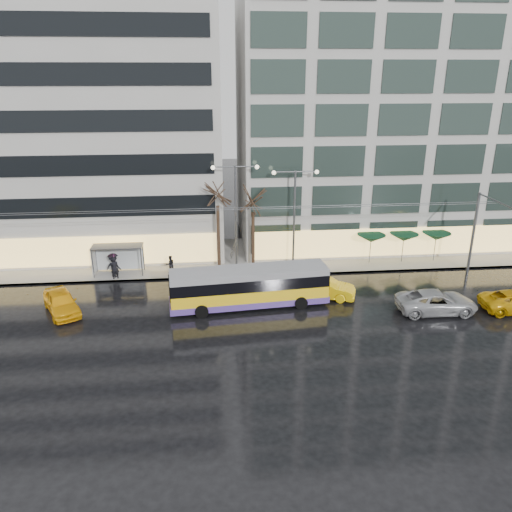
{
  "coord_description": "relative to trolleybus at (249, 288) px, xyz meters",
  "views": [
    {
      "loc": [
        -0.15,
        -29.8,
        16.35
      ],
      "look_at": [
        3.16,
        5.0,
        3.38
      ],
      "focal_mm": 35.0,
      "sensor_mm": 36.0,
      "label": 1
    }
  ],
  "objects": [
    {
      "name": "catenary",
      "position": [
        -1.52,
        4.46,
        2.8
      ],
      "size": [
        42.24,
        5.12,
        7.0
      ],
      "color": "#595B60",
      "rests_on": "ground"
    },
    {
      "name": "street_lamp_far",
      "position": [
        4.48,
        7.33,
        4.27
      ],
      "size": [
        3.96,
        0.36,
        8.53
      ],
      "color": "#595B60",
      "rests_on": "sidewalk"
    },
    {
      "name": "taxi_b",
      "position": [
        5.78,
        1.02,
        -0.65
      ],
      "size": [
        5.13,
        3.23,
        1.6
      ],
      "primitive_type": "imported",
      "rotation": [
        0.0,
        0.0,
        1.23
      ],
      "color": "yellow",
      "rests_on": "ground"
    },
    {
      "name": "tree_a",
      "position": [
        -2.02,
        7.53,
        5.64
      ],
      "size": [
        3.2,
        3.2,
        8.4
      ],
      "color": "black",
      "rests_on": "sidewalk"
    },
    {
      "name": "sedan_silver",
      "position": [
        13.34,
        -2.21,
        -0.66
      ],
      "size": [
        5.79,
        2.81,
        1.59
      ],
      "primitive_type": "imported",
      "rotation": [
        0.0,
        0.0,
        1.54
      ],
      "color": "#A0A1A5",
      "rests_on": "ground"
    },
    {
      "name": "sidewalk",
      "position": [
        -0.52,
        10.53,
        -1.37
      ],
      "size": [
        80.0,
        10.0,
        0.15
      ],
      "primitive_type": "cube",
      "color": "gray",
      "rests_on": "ground"
    },
    {
      "name": "pedestrian_b",
      "position": [
        -6.2,
        6.76,
        -0.52
      ],
      "size": [
        0.91,
        0.8,
        1.55
      ],
      "color": "black",
      "rests_on": "sidewalk"
    },
    {
      "name": "trolleybus",
      "position": [
        0.0,
        0.0,
        0.0
      ],
      "size": [
        11.71,
        4.79,
        5.35
      ],
      "color": "yellow",
      "rests_on": "ground"
    },
    {
      "name": "taxi_a",
      "position": [
        -13.52,
        0.26,
        -0.64
      ],
      "size": [
        3.86,
        5.12,
        1.62
      ],
      "primitive_type": "imported",
      "rotation": [
        0.0,
        0.0,
        0.47
      ],
      "color": "#FBB10D",
      "rests_on": "ground"
    },
    {
      "name": "parasol_b",
      "position": [
        14.48,
        7.53,
        1.0
      ],
      "size": [
        2.5,
        2.5,
        2.65
      ],
      "color": "#595B60",
      "rests_on": "sidewalk"
    },
    {
      "name": "tree_b",
      "position": [
        0.98,
        7.73,
        4.95
      ],
      "size": [
        3.2,
        3.2,
        7.7
      ],
      "color": "black",
      "rests_on": "sidewalk"
    },
    {
      "name": "parasol_c",
      "position": [
        17.48,
        7.53,
        1.0
      ],
      "size": [
        2.5,
        2.5,
        2.65
      ],
      "color": "#595B60",
      "rests_on": "sidewalk"
    },
    {
      "name": "kerb",
      "position": [
        -0.52,
        5.58,
        -1.37
      ],
      "size": [
        80.0,
        0.1,
        0.15
      ],
      "primitive_type": "cube",
      "color": "slate",
      "rests_on": "ground"
    },
    {
      "name": "parasol_a",
      "position": [
        11.48,
        7.53,
        1.0
      ],
      "size": [
        2.5,
        2.5,
        2.65
      ],
      "color": "#595B60",
      "rests_on": "sidewalk"
    },
    {
      "name": "building_left",
      "position": [
        -18.52,
        15.53,
        9.7
      ],
      "size": [
        34.0,
        14.0,
        22.0
      ],
      "primitive_type": "cube",
      "color": "#AAA8A3",
      "rests_on": "sidewalk"
    },
    {
      "name": "ground",
      "position": [
        -2.52,
        -3.47,
        -1.45
      ],
      "size": [
        140.0,
        140.0,
        0.0
      ],
      "primitive_type": "plane",
      "color": "black",
      "rests_on": "ground"
    },
    {
      "name": "bus_shelter",
      "position": [
        -10.9,
        7.21,
        0.51
      ],
      "size": [
        4.2,
        1.6,
        2.51
      ],
      "color": "#595B60",
      "rests_on": "sidewalk"
    },
    {
      "name": "pedestrian_c",
      "position": [
        -10.82,
        6.29,
        -0.17
      ],
      "size": [
        1.35,
        0.98,
        2.11
      ],
      "color": "black",
      "rests_on": "sidewalk"
    },
    {
      "name": "pedestrian_a",
      "position": [
        -10.68,
        5.93,
        0.12
      ],
      "size": [
        1.24,
        1.25,
        2.19
      ],
      "color": "black",
      "rests_on": "sidewalk"
    },
    {
      "name": "building_right",
      "position": [
        16.48,
        15.53,
        11.2
      ],
      "size": [
        32.0,
        14.0,
        25.0
      ],
      "primitive_type": "cube",
      "color": "#AAA8A3",
      "rests_on": "sidewalk"
    },
    {
      "name": "street_lamp_near",
      "position": [
        -0.52,
        7.33,
        4.54
      ],
      "size": [
        3.96,
        0.36,
        9.03
      ],
      "color": "#595B60",
      "rests_on": "sidewalk"
    }
  ]
}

